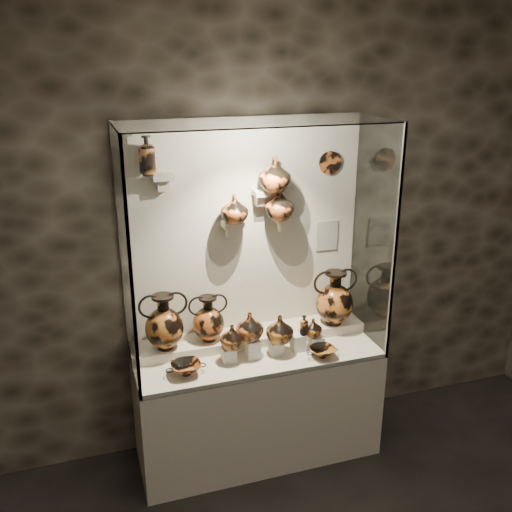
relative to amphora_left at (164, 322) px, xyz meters
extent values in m
cube|color=black|center=(0.61, 0.19, 0.50)|extent=(5.00, 0.02, 3.20)
cube|color=beige|center=(0.61, -0.13, -0.70)|extent=(1.70, 0.60, 0.80)
cube|color=beige|center=(0.61, -0.13, -0.28)|extent=(1.68, 0.58, 0.03)
cube|color=beige|center=(0.61, 0.04, -0.25)|extent=(1.70, 0.25, 0.10)
cube|color=beige|center=(0.61, 0.18, 0.50)|extent=(1.70, 0.03, 1.60)
cube|color=white|center=(0.61, -0.43, 0.50)|extent=(1.70, 0.01, 1.60)
cube|color=white|center=(-0.23, -0.13, 0.50)|extent=(0.01, 0.60, 1.60)
cube|color=white|center=(1.46, -0.13, 0.50)|extent=(0.01, 0.60, 1.60)
cube|color=white|center=(0.61, -0.13, 1.30)|extent=(1.70, 0.60, 0.01)
cube|color=gray|center=(-0.23, -0.42, 0.50)|extent=(0.02, 0.02, 1.60)
cube|color=gray|center=(1.45, -0.42, 0.50)|extent=(0.02, 0.02, 1.60)
cube|color=silver|center=(0.39, -0.18, -0.22)|extent=(0.09, 0.09, 0.10)
cube|color=silver|center=(0.56, -0.18, -0.20)|extent=(0.09, 0.09, 0.13)
cube|color=silver|center=(0.73, -0.18, -0.22)|extent=(0.09, 0.09, 0.09)
cube|color=silver|center=(0.89, -0.18, -0.21)|extent=(0.09, 0.09, 0.12)
cube|color=silver|center=(1.03, -0.18, -0.23)|extent=(0.09, 0.09, 0.08)
cube|color=beige|center=(0.06, 0.11, 0.95)|extent=(0.14, 0.12, 0.04)
cube|color=beige|center=(0.51, 0.11, 0.60)|extent=(0.14, 0.12, 0.04)
cube|color=beige|center=(0.71, 0.11, 0.80)|extent=(0.10, 0.12, 0.04)
cube|color=beige|center=(0.89, 0.11, 0.60)|extent=(0.14, 0.12, 0.04)
imported|color=#A95A20|center=(0.41, -0.20, -0.08)|extent=(0.18, 0.18, 0.17)
imported|color=#BB5421|center=(0.55, -0.17, -0.04)|extent=(0.21, 0.21, 0.20)
imported|color=#A95A20|center=(0.75, -0.20, -0.08)|extent=(0.20, 0.20, 0.20)
imported|color=#A95A20|center=(1.01, -0.17, -0.12)|extent=(0.13, 0.13, 0.13)
imported|color=#BB5421|center=(0.52, 0.06, 0.72)|extent=(0.24, 0.24, 0.19)
imported|color=#BB5421|center=(0.79, 0.05, 0.94)|extent=(0.26, 0.26, 0.23)
imported|color=#BB5421|center=(0.83, 0.05, 0.73)|extent=(0.25, 0.25, 0.21)
cylinder|color=#9E491F|center=(1.24, 0.15, 0.97)|extent=(0.16, 0.02, 0.16)
cube|color=beige|center=(1.24, 0.16, 0.43)|extent=(0.17, 0.01, 0.22)
camera|label=1|loc=(-0.48, -3.45, 1.69)|focal=40.00mm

